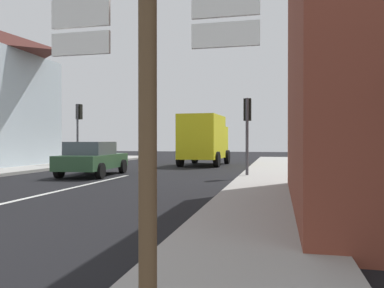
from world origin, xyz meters
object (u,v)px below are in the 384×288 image
Objects in this scene: sedan_far at (93,158)px; delivery_truck at (204,139)px; route_sign_post at (148,87)px; traffic_light_far_left at (79,120)px; traffic_light_near_right at (247,119)px.

sedan_far is 0.85× the size of delivery_truck.
delivery_truck is 20.72m from route_sign_post.
traffic_light_far_left reaches higher than delivery_truck.
delivery_truck reaches higher than sedan_far.
route_sign_post is (3.52, -20.42, 0.26)m from delivery_truck.
route_sign_post is 0.87× the size of traffic_light_far_left.
traffic_light_far_left reaches higher than route_sign_post.
delivery_truck is at bearing 67.10° from sedan_far.
route_sign_post is at bearing -88.79° from traffic_light_near_right.
traffic_light_far_left reaches higher than sedan_far.
traffic_light_near_right reaches higher than sedan_far.
route_sign_post is 0.99× the size of traffic_light_near_right.
traffic_light_near_right reaches higher than route_sign_post.
route_sign_post reaches higher than delivery_truck.
traffic_light_far_left is at bearing 120.67° from route_sign_post.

